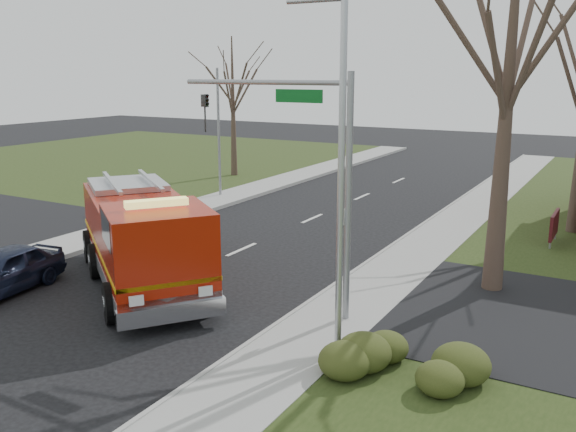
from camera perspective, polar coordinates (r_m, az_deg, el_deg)
The scene contains 12 objects.
ground at distance 19.50m, azimuth -14.37°, elevation -7.43°, with size 120.00×120.00×0.00m, color black.
sidewalk_right at distance 16.05m, azimuth 2.13°, elevation -11.34°, with size 2.40×80.00×0.15m, color #A09F9A.
sidewalk_left at distance 24.04m, azimuth -25.13°, elevation -4.16°, with size 2.40×80.00×0.15m, color #A09F9A.
health_center_sign at distance 26.23m, azimuth 23.64°, elevation -0.80°, with size 0.12×2.00×1.40m.
hedge_corner at distance 14.01m, azimuth 10.64°, elevation -13.13°, with size 2.80×2.00×0.90m, color #263412.
bare_tree_near at distance 19.27m, azimuth 20.15°, elevation 14.45°, with size 6.00×6.00×12.00m.
bare_tree_left at distance 40.16m, azimuth -5.20°, elevation 11.53°, with size 4.50×4.50×9.00m.
traffic_signal_mast at distance 16.51m, azimuth 1.64°, elevation 6.14°, with size 5.29×0.18×6.80m.
streetlight_pole at distance 13.90m, azimuth 4.77°, elevation 4.09°, with size 1.48×0.16×8.40m.
utility_pole_far at distance 33.55m, azimuth -6.49°, elevation 7.63°, with size 0.14×0.14×7.00m, color gray.
fire_engine at distance 20.04m, azimuth -13.40°, elevation -2.23°, with size 8.35×7.31×3.36m.
parked_car_maroon at distance 21.07m, azimuth -25.21°, elevation -4.69°, with size 1.70×4.23×1.44m, color #161C31.
Camera 1 is at (12.92, -12.95, 6.76)m, focal length 38.00 mm.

